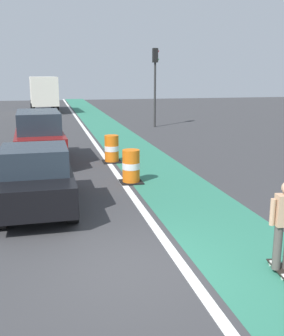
# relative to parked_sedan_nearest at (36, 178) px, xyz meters

# --- Properties ---
(ground_plane) EXTENTS (100.00, 100.00, 0.00)m
(ground_plane) POSITION_rel_parked_sedan_nearest_xyz_m (1.77, -3.81, -0.83)
(ground_plane) COLOR #38383A
(bike_lane_strip) EXTENTS (2.50, 80.00, 0.01)m
(bike_lane_strip) POSITION_rel_parked_sedan_nearest_xyz_m (4.17, 8.19, -0.83)
(bike_lane_strip) COLOR #2D755B
(bike_lane_strip) RESTS_ON ground
(lane_divider_stripe) EXTENTS (0.20, 80.00, 0.01)m
(lane_divider_stripe) POSITION_rel_parked_sedan_nearest_xyz_m (2.67, 8.19, -0.83)
(lane_divider_stripe) COLOR silver
(lane_divider_stripe) RESTS_ON ground
(parked_sedan_nearest) EXTENTS (1.95, 4.12, 1.70)m
(parked_sedan_nearest) POSITION_rel_parked_sedan_nearest_xyz_m (0.00, 0.00, 0.00)
(parked_sedan_nearest) COLOR black
(parked_sedan_nearest) RESTS_ON ground
(parked_suv_second) EXTENTS (2.06, 4.67, 2.04)m
(parked_suv_second) POSITION_rel_parked_sedan_nearest_xyz_m (0.02, 6.00, 0.20)
(parked_suv_second) COLOR maroon
(parked_suv_second) RESTS_ON ground
(traffic_barrel_front) EXTENTS (0.73, 0.73, 1.09)m
(traffic_barrel_front) POSITION_rel_parked_sedan_nearest_xyz_m (2.93, 2.03, -0.30)
(traffic_barrel_front) COLOR orange
(traffic_barrel_front) RESTS_ON ground
(traffic_barrel_mid) EXTENTS (0.73, 0.73, 1.09)m
(traffic_barrel_mid) POSITION_rel_parked_sedan_nearest_xyz_m (2.82, 5.29, -0.30)
(traffic_barrel_mid) COLOR orange
(traffic_barrel_mid) RESTS_ON ground
(delivery_truck_down_block) EXTENTS (2.70, 7.71, 3.23)m
(delivery_truck_down_block) POSITION_rel_parked_sedan_nearest_xyz_m (0.09, 28.91, 1.01)
(delivery_truck_down_block) COLOR silver
(delivery_truck_down_block) RESTS_ON ground
(traffic_light_corner) EXTENTS (0.41, 0.32, 5.10)m
(traffic_light_corner) POSITION_rel_parked_sedan_nearest_xyz_m (7.38, 15.61, 2.67)
(traffic_light_corner) COLOR #2D2D2D
(traffic_light_corner) RESTS_ON ground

